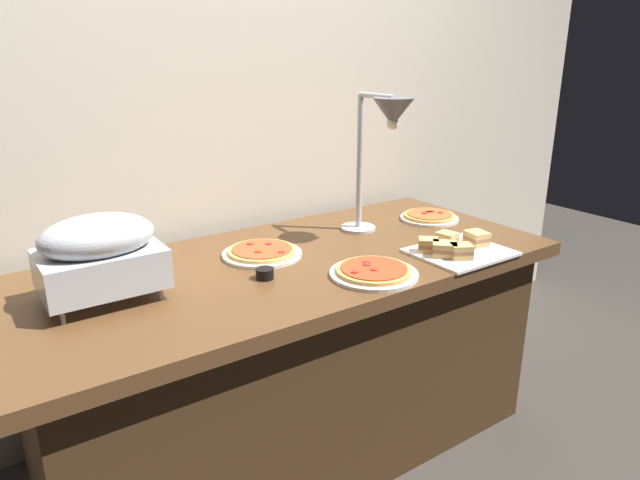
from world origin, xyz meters
The scene contains 10 objects.
ground_plane centered at (0.00, 0.00, 0.00)m, with size 8.00×8.00×0.00m, color #38332D.
back_wall centered at (0.00, 0.50, 1.20)m, with size 4.40×0.04×2.40m, color beige.
buffet_table centered at (0.00, 0.00, 0.39)m, with size 1.90×0.84×0.76m.
chafing_dish centered at (-0.61, 0.03, 0.91)m, with size 0.34×0.24×0.26m.
heat_lamp centered at (0.42, 0.00, 1.18)m, with size 0.15×0.33×0.54m.
pizza_plate_front centered at (0.15, -0.27, 0.77)m, with size 0.29×0.29×0.03m.
pizza_plate_center centered at (-0.05, 0.09, 0.77)m, with size 0.28×0.28×0.03m.
pizza_plate_raised_stand centered at (0.76, 0.08, 0.77)m, with size 0.25×0.25×0.03m.
sandwich_platter centered at (0.53, -0.28, 0.78)m, with size 0.33×0.28×0.06m.
sauce_cup_near centered at (-0.15, -0.09, 0.78)m, with size 0.06×0.06×0.03m.
Camera 1 is at (-0.96, -1.57, 1.45)m, focal length 31.99 mm.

